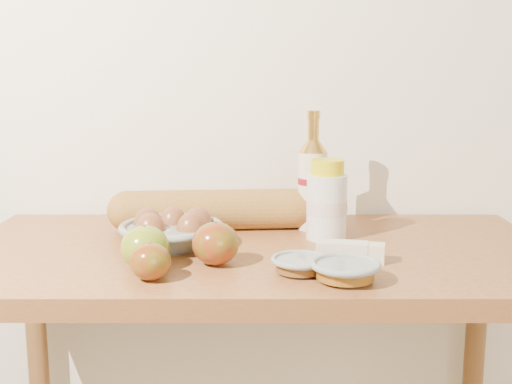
{
  "coord_description": "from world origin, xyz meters",
  "views": [
    {
      "loc": [
        0.0,
        -0.08,
        1.25
      ],
      "look_at": [
        0.0,
        1.15,
        1.02
      ],
      "focal_mm": 45.0,
      "sensor_mm": 36.0,
      "label": 1
    }
  ],
  "objects_px": {
    "cream_bottle": "(327,202)",
    "egg_bowl": "(172,231)",
    "table": "(256,305)",
    "baguette": "(229,209)",
    "bourbon_bottle": "(312,182)"
  },
  "relations": [
    {
      "from": "table",
      "to": "egg_bowl",
      "type": "relative_size",
      "value": 5.33
    },
    {
      "from": "egg_bowl",
      "to": "baguette",
      "type": "height_order",
      "value": "baguette"
    },
    {
      "from": "table",
      "to": "bourbon_bottle",
      "type": "distance_m",
      "value": 0.31
    },
    {
      "from": "bourbon_bottle",
      "to": "egg_bowl",
      "type": "height_order",
      "value": "bourbon_bottle"
    },
    {
      "from": "table",
      "to": "baguette",
      "type": "distance_m",
      "value": 0.24
    },
    {
      "from": "bourbon_bottle",
      "to": "baguette",
      "type": "distance_m",
      "value": 0.2
    },
    {
      "from": "egg_bowl",
      "to": "baguette",
      "type": "xyz_separation_m",
      "value": [
        0.11,
        0.14,
        0.01
      ]
    },
    {
      "from": "cream_bottle",
      "to": "egg_bowl",
      "type": "height_order",
      "value": "cream_bottle"
    },
    {
      "from": "egg_bowl",
      "to": "baguette",
      "type": "distance_m",
      "value": 0.18
    },
    {
      "from": "baguette",
      "to": "egg_bowl",
      "type": "bearing_deg",
      "value": -131.69
    },
    {
      "from": "cream_bottle",
      "to": "egg_bowl",
      "type": "xyz_separation_m",
      "value": [
        -0.32,
        -0.06,
        -0.05
      ]
    },
    {
      "from": "bourbon_bottle",
      "to": "baguette",
      "type": "xyz_separation_m",
      "value": [
        -0.19,
        -0.0,
        -0.06
      ]
    },
    {
      "from": "cream_bottle",
      "to": "baguette",
      "type": "distance_m",
      "value": 0.23
    },
    {
      "from": "egg_bowl",
      "to": "baguette",
      "type": "relative_size",
      "value": 0.41
    },
    {
      "from": "bourbon_bottle",
      "to": "table",
      "type": "bearing_deg",
      "value": -127.48
    }
  ]
}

